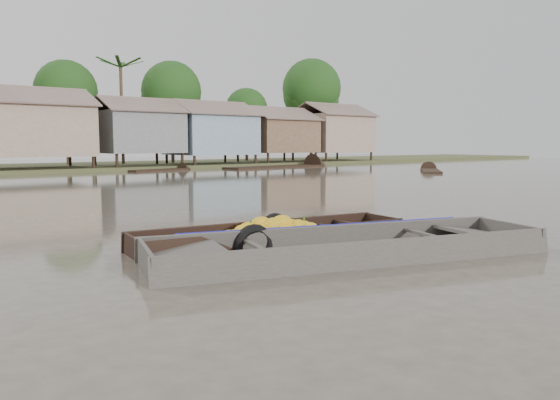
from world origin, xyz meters
TOP-DOWN VIEW (x-y plane):
  - ground at (0.00, 0.00)m, footprint 120.00×120.00m
  - riverbank at (3.03, 31.86)m, footprint 120.00×12.47m
  - banana_boat at (-0.68, 0.49)m, footprint 5.42×2.01m
  - viewer_boat at (-0.30, -1.18)m, footprint 6.92×3.66m
  - distant_boats at (7.59, 23.78)m, footprint 46.26×14.67m

SIDE VIEW (x-z plane):
  - distant_boats at x=7.59m, z-range -0.22..0.12m
  - ground at x=0.00m, z-range 0.00..0.00m
  - viewer_boat at x=-0.30m, z-range -0.23..0.31m
  - banana_boat at x=-0.68m, z-range -0.24..0.52m
  - riverbank at x=3.03m, z-range -2.04..8.18m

